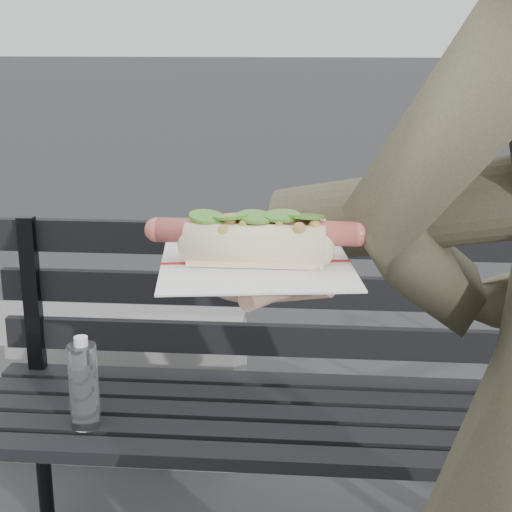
{
  "coord_description": "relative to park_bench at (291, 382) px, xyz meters",
  "views": [
    {
      "loc": [
        -0.04,
        -0.78,
        1.32
      ],
      "look_at": [
        -0.1,
        -0.03,
        1.1
      ],
      "focal_mm": 55.0,
      "sensor_mm": 36.0,
      "label": 1
    }
  ],
  "objects": [
    {
      "name": "park_bench",
      "position": [
        0.0,
        0.0,
        0.0
      ],
      "size": [
        1.5,
        0.44,
        0.88
      ],
      "color": "black",
      "rests_on": "ground"
    },
    {
      "name": "concrete_block",
      "position": [
        -0.79,
        0.64,
        -0.32
      ],
      "size": [
        1.2,
        0.4,
        0.4
      ],
      "primitive_type": "cube",
      "color": "slate",
      "rests_on": "ground"
    },
    {
      "name": "held_hotdog",
      "position": [
        0.19,
        -0.87,
        0.61
      ],
      "size": [
        0.62,
        0.31,
        0.2
      ],
      "color": "#443B2D"
    }
  ]
}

